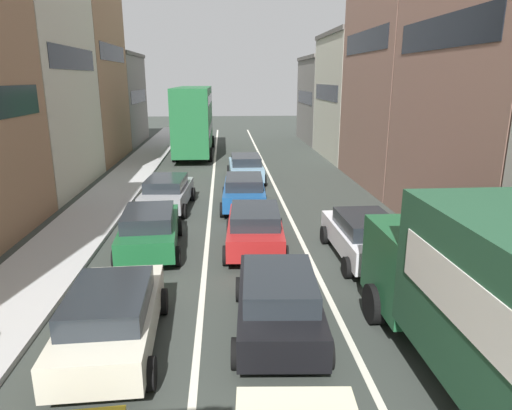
{
  "coord_description": "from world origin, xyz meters",
  "views": [
    {
      "loc": [
        -1.04,
        -2.73,
        5.69
      ],
      "look_at": [
        0.0,
        12.0,
        1.6
      ],
      "focal_mm": 32.14,
      "sensor_mm": 36.0,
      "label": 1
    }
  ],
  "objects_px": {
    "sedan_centre_lane_second": "(278,299)",
    "sedan_left_lane_fourth": "(167,192)",
    "sedan_centre_lane_fifth": "(246,167)",
    "bus_mid_queue_primary": "(194,118)",
    "removalist_box_truck": "(505,304)",
    "hatchback_centre_lane_third": "(255,227)",
    "sedan_right_lane_behind_truck": "(364,235)",
    "coupe_centre_lane_fourth": "(244,191)",
    "sedan_left_lane_third": "(150,229)",
    "wagon_left_lane_second": "(112,316)"
  },
  "relations": [
    {
      "from": "coupe_centre_lane_fourth",
      "to": "wagon_left_lane_second",
      "type": "bearing_deg",
      "value": 165.69
    },
    {
      "from": "removalist_box_truck",
      "to": "sedan_centre_lane_second",
      "type": "height_order",
      "value": "removalist_box_truck"
    },
    {
      "from": "sedan_left_lane_third",
      "to": "sedan_left_lane_fourth",
      "type": "height_order",
      "value": "same"
    },
    {
      "from": "removalist_box_truck",
      "to": "sedan_centre_lane_fifth",
      "type": "distance_m",
      "value": 19.34
    },
    {
      "from": "sedan_left_lane_fourth",
      "to": "sedan_centre_lane_second",
      "type": "bearing_deg",
      "value": -156.98
    },
    {
      "from": "hatchback_centre_lane_third",
      "to": "sedan_left_lane_third",
      "type": "bearing_deg",
      "value": 92.24
    },
    {
      "from": "sedan_right_lane_behind_truck",
      "to": "removalist_box_truck",
      "type": "bearing_deg",
      "value": -178.68
    },
    {
      "from": "removalist_box_truck",
      "to": "bus_mid_queue_primary",
      "type": "bearing_deg",
      "value": 13.37
    },
    {
      "from": "removalist_box_truck",
      "to": "sedan_right_lane_behind_truck",
      "type": "height_order",
      "value": "removalist_box_truck"
    },
    {
      "from": "sedan_centre_lane_second",
      "to": "sedan_left_lane_fourth",
      "type": "bearing_deg",
      "value": 22.99
    },
    {
      "from": "hatchback_centre_lane_third",
      "to": "coupe_centre_lane_fourth",
      "type": "bearing_deg",
      "value": 4.54
    },
    {
      "from": "wagon_left_lane_second",
      "to": "bus_mid_queue_primary",
      "type": "height_order",
      "value": "bus_mid_queue_primary"
    },
    {
      "from": "wagon_left_lane_second",
      "to": "sedan_left_lane_fourth",
      "type": "distance_m",
      "value": 11.09
    },
    {
      "from": "sedan_left_lane_fourth",
      "to": "sedan_centre_lane_fifth",
      "type": "height_order",
      "value": "same"
    },
    {
      "from": "removalist_box_truck",
      "to": "sedan_left_lane_third",
      "type": "bearing_deg",
      "value": 41.62
    },
    {
      "from": "wagon_left_lane_second",
      "to": "removalist_box_truck",
      "type": "bearing_deg",
      "value": -109.3
    },
    {
      "from": "sedan_centre_lane_fifth",
      "to": "removalist_box_truck",
      "type": "bearing_deg",
      "value": -170.21
    },
    {
      "from": "sedan_right_lane_behind_truck",
      "to": "bus_mid_queue_primary",
      "type": "height_order",
      "value": "bus_mid_queue_primary"
    },
    {
      "from": "coupe_centre_lane_fourth",
      "to": "sedan_right_lane_behind_truck",
      "type": "relative_size",
      "value": 1.01
    },
    {
      "from": "sedan_left_lane_third",
      "to": "bus_mid_queue_primary",
      "type": "distance_m",
      "value": 20.59
    },
    {
      "from": "hatchback_centre_lane_third",
      "to": "sedan_left_lane_fourth",
      "type": "xyz_separation_m",
      "value": [
        -3.56,
        5.23,
        0.0
      ]
    },
    {
      "from": "hatchback_centre_lane_third",
      "to": "sedan_centre_lane_fifth",
      "type": "distance_m",
      "value": 10.93
    },
    {
      "from": "sedan_left_lane_fourth",
      "to": "sedan_centre_lane_fifth",
      "type": "bearing_deg",
      "value": -30.06
    },
    {
      "from": "wagon_left_lane_second",
      "to": "hatchback_centre_lane_third",
      "type": "height_order",
      "value": "same"
    },
    {
      "from": "sedan_centre_lane_second",
      "to": "coupe_centre_lane_fourth",
      "type": "relative_size",
      "value": 1.01
    },
    {
      "from": "sedan_left_lane_third",
      "to": "sedan_centre_lane_fifth",
      "type": "height_order",
      "value": "same"
    },
    {
      "from": "sedan_left_lane_third",
      "to": "sedan_centre_lane_fifth",
      "type": "bearing_deg",
      "value": -23.09
    },
    {
      "from": "sedan_left_lane_fourth",
      "to": "sedan_centre_lane_fifth",
      "type": "relative_size",
      "value": 1.02
    },
    {
      "from": "sedan_left_lane_third",
      "to": "sedan_centre_lane_second",
      "type": "bearing_deg",
      "value": -149.21
    },
    {
      "from": "coupe_centre_lane_fourth",
      "to": "sedan_left_lane_fourth",
      "type": "distance_m",
      "value": 3.43
    },
    {
      "from": "sedan_centre_lane_second",
      "to": "sedan_left_lane_fourth",
      "type": "relative_size",
      "value": 1.0
    },
    {
      "from": "removalist_box_truck",
      "to": "bus_mid_queue_primary",
      "type": "xyz_separation_m",
      "value": [
        -6.96,
        28.6,
        0.86
      ]
    },
    {
      "from": "sedan_centre_lane_second",
      "to": "sedan_centre_lane_fifth",
      "type": "xyz_separation_m",
      "value": [
        0.04,
        16.26,
        0.0
      ]
    },
    {
      "from": "hatchback_centre_lane_third",
      "to": "sedan_right_lane_behind_truck",
      "type": "relative_size",
      "value": 1.02
    },
    {
      "from": "wagon_left_lane_second",
      "to": "hatchback_centre_lane_third",
      "type": "distance_m",
      "value": 6.81
    },
    {
      "from": "sedan_centre_lane_fifth",
      "to": "bus_mid_queue_primary",
      "type": "bearing_deg",
      "value": 19.02
    },
    {
      "from": "wagon_left_lane_second",
      "to": "sedan_centre_lane_fifth",
      "type": "xyz_separation_m",
      "value": [
        3.68,
        16.78,
        0.0
      ]
    },
    {
      "from": "removalist_box_truck",
      "to": "coupe_centre_lane_fourth",
      "type": "height_order",
      "value": "removalist_box_truck"
    },
    {
      "from": "hatchback_centre_lane_third",
      "to": "sedan_right_lane_behind_truck",
      "type": "bearing_deg",
      "value": -104.81
    },
    {
      "from": "sedan_centre_lane_fifth",
      "to": "bus_mid_queue_primary",
      "type": "height_order",
      "value": "bus_mid_queue_primary"
    },
    {
      "from": "coupe_centre_lane_fourth",
      "to": "bus_mid_queue_primary",
      "type": "xyz_separation_m",
      "value": [
        -3.1,
        15.32,
        2.03
      ]
    },
    {
      "from": "hatchback_centre_lane_third",
      "to": "sedan_left_lane_third",
      "type": "distance_m",
      "value": 3.56
    },
    {
      "from": "coupe_centre_lane_fourth",
      "to": "sedan_centre_lane_fifth",
      "type": "relative_size",
      "value": 1.01
    },
    {
      "from": "removalist_box_truck",
      "to": "sedan_right_lane_behind_truck",
      "type": "xyz_separation_m",
      "value": [
        -0.26,
        6.94,
        -1.18
      ]
    },
    {
      "from": "removalist_box_truck",
      "to": "sedan_centre_lane_fifth",
      "type": "bearing_deg",
      "value": 10.18
    },
    {
      "from": "sedan_left_lane_third",
      "to": "coupe_centre_lane_fourth",
      "type": "relative_size",
      "value": 1.01
    },
    {
      "from": "sedan_left_lane_third",
      "to": "sedan_right_lane_behind_truck",
      "type": "xyz_separation_m",
      "value": [
        7.03,
        -1.18,
        0.0
      ]
    },
    {
      "from": "removalist_box_truck",
      "to": "bus_mid_queue_primary",
      "type": "height_order",
      "value": "bus_mid_queue_primary"
    },
    {
      "from": "hatchback_centre_lane_third",
      "to": "sedan_left_lane_third",
      "type": "height_order",
      "value": "same"
    },
    {
      "from": "coupe_centre_lane_fourth",
      "to": "hatchback_centre_lane_third",
      "type": "bearing_deg",
      "value": -176.15
    }
  ]
}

